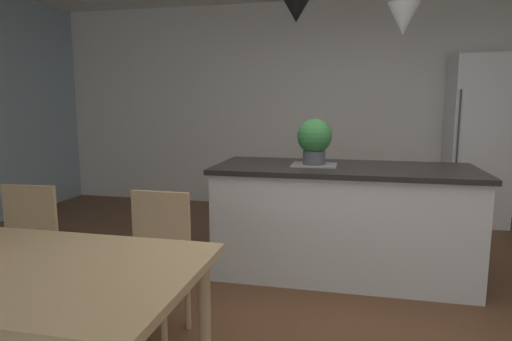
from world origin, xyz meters
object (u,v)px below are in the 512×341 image
Objects in this scene: kitchen_island at (342,219)px; chair_far_left at (19,249)px; chair_far_right at (152,261)px; potted_plant_on_island at (314,140)px; refrigerator at (478,141)px.

chair_far_left is at bearing -147.83° from kitchen_island.
potted_plant_on_island reaches higher than chair_far_right.
refrigerator reaches higher than kitchen_island.
potted_plant_on_island is at bearing 180.00° from kitchen_island.
refrigerator reaches higher than chair_far_right.
kitchen_island is at bearing -0.00° from potted_plant_on_island.
kitchen_island is 5.48× the size of potted_plant_on_island.
kitchen_island is (2.01, 1.26, -0.01)m from chair_far_left.
kitchen_island is 0.69m from potted_plant_on_island.
kitchen_island is 2.51m from refrigerator.
chair_far_left is 0.42× the size of kitchen_island.
refrigerator is at bearing 51.83° from chair_far_right.
potted_plant_on_island is at bearing -130.88° from refrigerator.
potted_plant_on_island is (1.77, 1.26, 0.64)m from chair_far_left.
chair_far_right is at bearing -123.48° from potted_plant_on_island.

